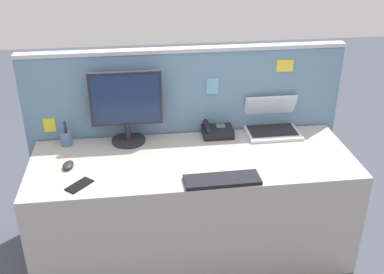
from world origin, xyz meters
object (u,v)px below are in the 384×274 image
Objects in this scene: desktop_monitor at (126,104)px; laptop at (271,123)px; pen_cup at (66,139)px; cell_phone_black_slab at (79,185)px; desk_phone at (216,131)px; keyboard_main at (222,180)px; computer_mouse_right_hand at (68,165)px.

laptop is at bearing 1.60° from desktop_monitor.
desktop_monitor is at bearing -178.40° from laptop.
desktop_monitor is 0.44m from pen_cup.
pen_cup is at bearing -179.20° from desktop_monitor.
laptop is 1.33m from cell_phone_black_slab.
desk_phone is (0.58, 0.01, -0.23)m from desktop_monitor.
desk_phone is 0.99m from cell_phone_black_slab.
laptop is at bearing 2.34° from desk_phone.
keyboard_main is at bearing -47.61° from desktop_monitor.
cell_phone_black_slab is at bearing -76.46° from pen_cup.
laptop is 1.34m from pen_cup.
desk_phone reaches higher than cell_phone_black_slab.
cell_phone_black_slab is (-0.85, -0.51, -0.03)m from desk_phone.
cell_phone_black_slab is (0.08, -0.21, -0.01)m from computer_mouse_right_hand.
keyboard_main is 4.23× the size of computer_mouse_right_hand.
desktop_monitor is 3.06× the size of cell_phone_black_slab.
computer_mouse_right_hand is 0.29m from pen_cup.
desk_phone is at bearing 0.98° from pen_cup.
desk_phone is at bearing 28.73° from computer_mouse_right_hand.
pen_cup reaches higher than cell_phone_black_slab.
desktop_monitor is 0.62m from cell_phone_black_slab.
cell_phone_black_slab is at bearing -58.13° from computer_mouse_right_hand.
pen_cup is at bearing 108.18° from computer_mouse_right_hand.
cell_phone_black_slab is (-0.27, -0.50, -0.25)m from desktop_monitor.
laptop reaches higher than desk_phone.
laptop is 0.38m from desk_phone.
keyboard_main is (-0.07, -0.57, -0.02)m from desk_phone.
laptop is 2.29× the size of cell_phone_black_slab.
computer_mouse_right_hand reaches higher than keyboard_main.
pen_cup is (-0.90, 0.55, 0.04)m from keyboard_main.
desk_phone is at bearing 81.95° from keyboard_main.
pen_cup is at bearing 147.30° from keyboard_main.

